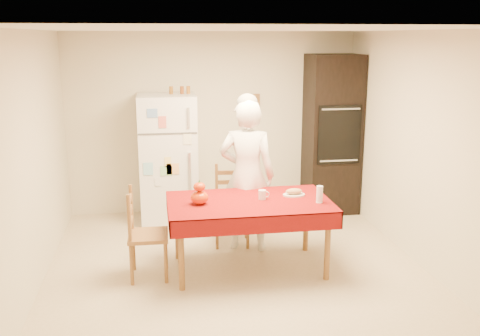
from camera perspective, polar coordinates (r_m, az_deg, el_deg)
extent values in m
plane|color=tan|center=(5.73, -0.17, -11.27)|extent=(4.50, 4.50, 0.00)
cube|color=beige|center=(7.51, -2.89, 4.80)|extent=(4.00, 0.02, 2.50)
cube|color=beige|center=(3.21, 6.19, -7.89)|extent=(4.00, 0.02, 2.50)
cube|color=beige|center=(5.39, -21.68, 0.17)|extent=(0.02, 4.50, 2.50)
cube|color=beige|center=(5.96, 19.17, 1.64)|extent=(0.02, 4.50, 2.50)
cube|color=white|center=(5.19, -0.20, 14.59)|extent=(4.00, 4.50, 0.02)
cube|color=brown|center=(7.54, 1.28, 6.76)|extent=(0.22, 0.02, 0.30)
cube|color=white|center=(7.18, -7.68, 1.01)|extent=(0.75, 0.70, 1.70)
cube|color=silver|center=(6.72, -5.50, 5.39)|extent=(0.03, 0.03, 0.25)
cube|color=silver|center=(6.87, -5.36, -0.81)|extent=(0.03, 0.03, 0.60)
cube|color=black|center=(7.58, 9.76, 3.55)|extent=(0.70, 0.60, 2.20)
cube|color=black|center=(7.29, 10.56, 3.49)|extent=(0.59, 0.02, 0.80)
cylinder|color=brown|center=(5.29, -6.28, -9.35)|extent=(0.06, 0.06, 0.71)
cylinder|color=brown|center=(6.02, -6.69, -6.43)|extent=(0.06, 0.06, 0.71)
cylinder|color=brown|center=(5.55, 9.31, -8.31)|extent=(0.06, 0.06, 0.71)
cylinder|color=brown|center=(6.25, 7.06, -5.67)|extent=(0.06, 0.06, 0.71)
cube|color=brown|center=(5.61, 0.98, -3.83)|extent=(1.60, 0.90, 0.04)
cube|color=#5D0E05|center=(5.60, 0.99, -3.58)|extent=(1.70, 1.00, 0.01)
cylinder|color=brown|center=(6.29, -2.46, -6.80)|extent=(0.04, 0.04, 0.43)
cylinder|color=brown|center=(6.61, -2.47, -5.76)|extent=(0.04, 0.04, 0.43)
cylinder|color=brown|center=(6.30, 0.84, -6.76)|extent=(0.04, 0.04, 0.43)
cylinder|color=brown|center=(6.62, 0.66, -5.72)|extent=(0.04, 0.04, 0.43)
cube|color=brown|center=(6.37, -0.86, -4.27)|extent=(0.46, 0.45, 0.04)
cube|color=brown|center=(6.46, -0.92, -1.69)|extent=(0.36, 0.07, 0.50)
cylinder|color=brown|center=(5.51, -7.91, -10.02)|extent=(0.04, 0.04, 0.43)
cylinder|color=brown|center=(5.53, -11.50, -10.11)|extent=(0.04, 0.04, 0.43)
cylinder|color=brown|center=(5.84, -7.92, -8.59)|extent=(0.04, 0.04, 0.43)
cylinder|color=brown|center=(5.86, -11.28, -8.68)|extent=(0.04, 0.04, 0.43)
cube|color=brown|center=(5.59, -9.75, -7.12)|extent=(0.41, 0.43, 0.04)
cube|color=brown|center=(5.52, -11.63, -4.74)|extent=(0.04, 0.36, 0.50)
imported|color=white|center=(6.12, 0.76, -0.82)|extent=(0.74, 0.59, 1.76)
cylinder|color=silver|center=(5.64, 2.38, -2.86)|extent=(0.08, 0.08, 0.10)
ellipsoid|color=#E03905|center=(5.49, -4.34, -3.16)|extent=(0.18, 0.18, 0.14)
ellipsoid|color=#E74F05|center=(5.45, -4.36, -2.01)|extent=(0.12, 0.12, 0.09)
cylinder|color=white|center=(5.58, 8.49, -2.79)|extent=(0.07, 0.07, 0.18)
cylinder|color=silver|center=(5.80, 5.77, -2.87)|extent=(0.24, 0.24, 0.02)
ellipsoid|color=#9C814C|center=(5.79, 5.78, -2.49)|extent=(0.18, 0.10, 0.06)
cylinder|color=brown|center=(7.09, -7.36, 8.23)|extent=(0.05, 0.05, 0.10)
cylinder|color=brown|center=(7.10, -6.21, 8.27)|extent=(0.05, 0.05, 0.10)
cylinder|color=#995C1B|center=(7.10, -5.54, 8.29)|extent=(0.05, 0.05, 0.10)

